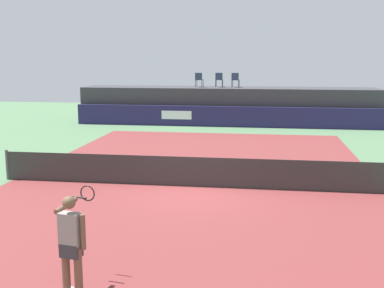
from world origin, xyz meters
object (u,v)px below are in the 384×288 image
Objects in this scene: spectator_chair_far_left at (199,79)px; tennis_player at (72,242)px; net_post_near at (7,165)px; spectator_chair_left at (219,79)px; spectator_chair_center at (235,79)px; tennis_ball at (207,164)px.

spectator_chair_far_left reaches higher than tennis_player.
spectator_chair_left is at bearing 69.89° from net_post_near.
spectator_chair_center is 0.89× the size of net_post_near.
tennis_ball is at bearing -81.02° from spectator_chair_far_left.
tennis_player is at bearing -90.97° from spectator_chair_left.
spectator_chair_left reaches higher than tennis_ball.
spectator_chair_center is (2.23, 0.11, 0.00)m from spectator_chair_far_left.
net_post_near is at bearing -106.16° from spectator_chair_far_left.
spectator_chair_far_left is 1.00× the size of spectator_chair_center.
net_post_near is 14.71× the size of tennis_ball.
spectator_chair_far_left is 0.89× the size of net_post_near.
spectator_chair_left is 22.78m from tennis_player.
net_post_near is (-6.64, -15.32, -2.19)m from spectator_chair_center.
spectator_chair_far_left is 2.24m from spectator_chair_center.
spectator_chair_left is 12.61m from tennis_ball.
tennis_player is at bearing -87.86° from spectator_chair_far_left.
spectator_chair_left is at bearing 93.21° from tennis_ball.
net_post_near is (-5.63, -15.38, -2.19)m from spectator_chair_left.
spectator_chair_far_left is 1.00× the size of spectator_chair_left.
spectator_chair_far_left is 1.24m from spectator_chair_left.
spectator_chair_center reaches higher than tennis_ball.
spectator_chair_far_left is 15.99m from net_post_near.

